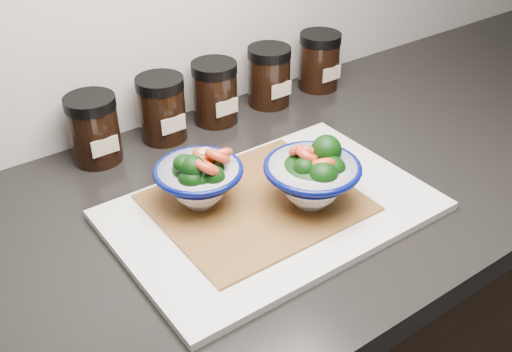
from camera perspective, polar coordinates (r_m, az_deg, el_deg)
countertop at (r=0.98m, az=6.12°, el=-0.38°), size 3.50×0.60×0.04m
cutting_board at (r=0.87m, az=1.57°, el=-3.25°), size 0.45×0.30×0.01m
bamboo_mat at (r=0.87m, az=-0.00°, el=-2.53°), size 0.28×0.24×0.00m
bowl_left at (r=0.84m, az=-5.43°, el=-0.26°), size 0.13×0.13×0.10m
bowl_right at (r=0.84m, az=5.48°, el=-0.02°), size 0.14×0.14×0.10m
spice_jar_a at (r=1.00m, az=-15.17°, el=4.34°), size 0.08×0.08×0.11m
spice_jar_b at (r=1.04m, az=-8.95°, el=6.37°), size 0.08×0.08×0.11m
spice_jar_c at (r=1.08m, az=-3.93°, el=7.95°), size 0.08×0.08×0.11m
spice_jar_d at (r=1.15m, az=1.25°, el=9.50°), size 0.08×0.08×0.11m
spice_jar_e at (r=1.22m, az=6.04°, el=10.85°), size 0.08×0.08×0.11m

